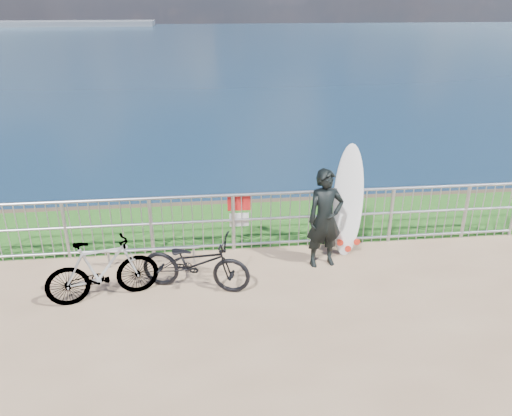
{
  "coord_description": "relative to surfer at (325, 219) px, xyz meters",
  "views": [
    {
      "loc": [
        -1.01,
        -6.72,
        4.43
      ],
      "look_at": [
        -0.13,
        1.2,
        1.0
      ],
      "focal_mm": 35.0,
      "sensor_mm": 36.0,
      "label": 1
    }
  ],
  "objects": [
    {
      "name": "bicycle_far",
      "position": [
        -3.66,
        -0.7,
        -0.37
      ],
      "size": [
        1.78,
        0.9,
        1.03
      ],
      "primitive_type": "imported",
      "rotation": [
        0.0,
        0.0,
        1.82
      ],
      "color": "black",
      "rests_on": "ground"
    },
    {
      "name": "surfer",
      "position": [
        0.0,
        0.0,
        0.0
      ],
      "size": [
        0.7,
        0.52,
        1.77
      ],
      "primitive_type": "imported",
      "rotation": [
        0.0,
        0.0,
        0.16
      ],
      "color": "black",
      "rests_on": "ground"
    },
    {
      "name": "seascape",
      "position": [
        -44.78,
        146.61,
        -4.91
      ],
      "size": [
        260.0,
        260.0,
        5.0
      ],
      "color": "brown",
      "rests_on": "ground"
    },
    {
      "name": "surfboard",
      "position": [
        0.52,
        0.42,
        0.06
      ],
      "size": [
        0.65,
        0.61,
        2.04
      ],
      "color": "white",
      "rests_on": "ground"
    },
    {
      "name": "bicycle_near",
      "position": [
        -2.23,
        -0.55,
        -0.41
      ],
      "size": [
        1.89,
        1.1,
        0.94
      ],
      "primitive_type": "imported",
      "rotation": [
        0.0,
        0.0,
        1.28
      ],
      "color": "black",
      "rests_on": "ground"
    },
    {
      "name": "railing",
      "position": [
        -1.01,
        0.72,
        -0.3
      ],
      "size": [
        10.06,
        0.1,
        1.13
      ],
      "color": "#9A9CA2",
      "rests_on": "ground"
    },
    {
      "name": "bike_rack",
      "position": [
        -3.01,
        0.26,
        -0.6
      ],
      "size": [
        1.67,
        0.05,
        0.35
      ],
      "color": "#9A9CA2",
      "rests_on": "ground"
    },
    {
      "name": "grass_strip",
      "position": [
        -1.03,
        1.82,
        -0.87
      ],
      "size": [
        120.0,
        120.0,
        0.0
      ],
      "primitive_type": "plane",
      "color": "#1C5216",
      "rests_on": "ground"
    }
  ]
}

